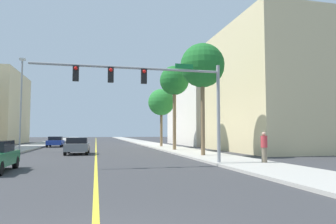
{
  "coord_description": "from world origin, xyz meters",
  "views": [
    {
      "loc": [
        -0.03,
        -4.74,
        1.89
      ],
      "look_at": [
        5.11,
        16.93,
        3.42
      ],
      "focal_mm": 32.52,
      "sensor_mm": 36.0,
      "label": 1
    }
  ],
  "objects": [
    {
      "name": "car_blue",
      "position": [
        -5.3,
        38.54,
        0.71
      ],
      "size": [
        1.93,
        3.93,
        1.4
      ],
      "rotation": [
        0.0,
        0.0,
        3.14
      ],
      "color": "#1E389E",
      "rests_on": "ground"
    },
    {
      "name": "traffic_signal_mast",
      "position": [
        3.33,
        12.19,
        4.55
      ],
      "size": [
        10.71,
        0.36,
        5.8
      ],
      "color": "gray",
      "rests_on": "sidewalk_right"
    },
    {
      "name": "street_lamp",
      "position": [
        -7.19,
        27.22,
        5.12
      ],
      "size": [
        0.56,
        0.28,
        9.07
      ],
      "color": "gray",
      "rests_on": "sidewalk_left"
    },
    {
      "name": "sidewalk_left",
      "position": [
        -8.63,
        42.0,
        0.07
      ],
      "size": [
        3.88,
        168.0,
        0.15
      ],
      "primitive_type": "cube",
      "color": "#9E9B93",
      "rests_on": "ground"
    },
    {
      "name": "sidewalk_right",
      "position": [
        8.63,
        42.0,
        0.07
      ],
      "size": [
        3.88,
        168.0,
        0.15
      ],
      "primitive_type": "cube",
      "color": "#B2ADA3",
      "rests_on": "ground"
    },
    {
      "name": "palm_near",
      "position": [
        8.15,
        17.88,
        7.19
      ],
      "size": [
        3.51,
        3.51,
        8.86
      ],
      "color": "brown",
      "rests_on": "sidewalk_right"
    },
    {
      "name": "ground",
      "position": [
        0.0,
        42.0,
        0.0
      ],
      "size": [
        192.0,
        192.0,
        0.0
      ],
      "primitive_type": "plane",
      "color": "#38383A"
    },
    {
      "name": "palm_mid",
      "position": [
        7.95,
        26.03,
        7.3
      ],
      "size": [
        3.08,
        3.08,
        8.81
      ],
      "color": "brown",
      "rests_on": "sidewalk_right"
    },
    {
      "name": "building_right_far",
      "position": [
        18.83,
        42.12,
        6.19
      ],
      "size": [
        11.75,
        16.75,
        12.38
      ],
      "primitive_type": "cube",
      "color": "silver",
      "rests_on": "ground"
    },
    {
      "name": "lane_marking_center",
      "position": [
        0.0,
        42.0,
        0.0
      ],
      "size": [
        0.16,
        144.0,
        0.01
      ],
      "primitive_type": "cube",
      "color": "yellow",
      "rests_on": "ground"
    },
    {
      "name": "pedestrian",
      "position": [
        9.65,
        11.49,
        1.05
      ],
      "size": [
        0.38,
        0.38,
        1.8
      ],
      "rotation": [
        0.0,
        0.0,
        1.96
      ],
      "color": "#726651",
      "rests_on": "sidewalk_right"
    },
    {
      "name": "building_right_near",
      "position": [
        18.45,
        24.14,
        6.48
      ],
      "size": [
        11.0,
        15.04,
        12.96
      ],
      "primitive_type": "cube",
      "color": "beige",
      "rests_on": "ground"
    },
    {
      "name": "car_gray",
      "position": [
        -1.61,
        23.37,
        0.77
      ],
      "size": [
        2.04,
        4.03,
        1.47
      ],
      "rotation": [
        0.0,
        0.0,
        -0.02
      ],
      "color": "slate",
      "rests_on": "ground"
    },
    {
      "name": "palm_far",
      "position": [
        8.29,
        34.19,
        5.88
      ],
      "size": [
        3.48,
        3.48,
        7.52
      ],
      "color": "brown",
      "rests_on": "sidewalk_right"
    }
  ]
}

